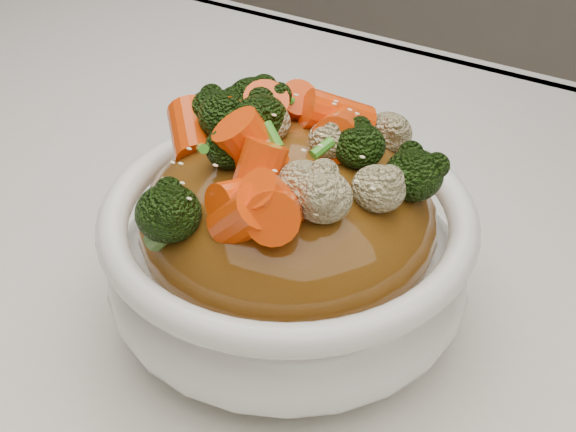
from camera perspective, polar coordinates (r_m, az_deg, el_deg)
The scene contains 8 objects.
tablecloth at distance 0.51m, azimuth 1.28°, elevation -9.77°, with size 1.20×0.80×0.04m, color silver.
bowl at distance 0.48m, azimuth 0.00°, elevation -3.09°, with size 0.22×0.22×0.08m, color white, non-canonical shape.
sauce_base at distance 0.46m, azimuth 0.00°, elevation -0.30°, with size 0.17×0.17×0.09m, color brown.
carrots at distance 0.43m, azimuth 0.00°, elevation 6.36°, with size 0.17×0.17×0.05m, color #F84608, non-canonical shape.
broccoli at distance 0.43m, azimuth 0.00°, elevation 6.24°, with size 0.17×0.17×0.04m, color black, non-canonical shape.
cauliflower at distance 0.43m, azimuth 0.00°, elevation 6.01°, with size 0.17×0.17×0.04m, color #C4B886, non-canonical shape.
scallions at distance 0.43m, azimuth 0.00°, elevation 6.47°, with size 0.13×0.13×0.02m, color #3B9622, non-canonical shape.
sesame_seeds at distance 0.43m, azimuth 0.00°, elevation 6.47°, with size 0.15×0.15×0.01m, color #F7E9AF, non-canonical shape.
Camera 1 is at (0.17, -0.31, 1.10)m, focal length 50.00 mm.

